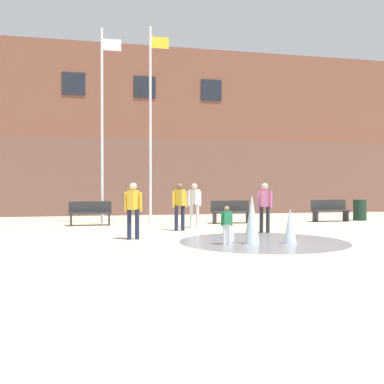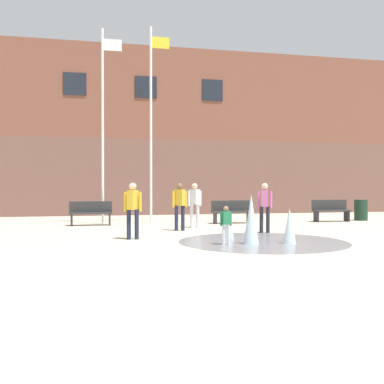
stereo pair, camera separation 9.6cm
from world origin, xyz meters
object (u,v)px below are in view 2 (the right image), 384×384
Objects in this scene: park_bench_under_left_flagpole at (91,213)px; adult_watching at (180,203)px; park_bench_center at (232,211)px; teen_by_trashcan at (133,206)px; child_running at (226,222)px; flagpole_right at (152,119)px; trash_can at (361,210)px; adult_in_red at (195,202)px; adult_near_bench at (265,204)px; flagpole_left at (103,120)px; park_bench_under_right_flagpole at (331,210)px.

park_bench_under_left_flagpole is 1.01× the size of adult_watching.
park_bench_under_left_flagpole is at bearing 177.87° from park_bench_center.
park_bench_center is at bearing 170.40° from teen_by_trashcan.
flagpole_right reaches higher than child_running.
park_bench_center is 6.31m from teen_by_trashcan.
flagpole_right is 9.80m from trash_can.
park_bench_center is 1.01× the size of adult_in_red.
adult_in_red is 1.77× the size of trash_can.
adult_in_red is 2.83m from adult_near_bench.
adult_in_red is (0.22, 4.71, 0.35)m from child_running.
adult_watching is 1.18m from adult_in_red.
trash_can is (8.50, 2.72, -0.48)m from adult_watching.
adult_watching is at bearing -136.22° from park_bench_center.
adult_watching is 1.00× the size of teen_by_trashcan.
adult_near_bench is at bearing -90.65° from park_bench_center.
child_running is 0.13× the size of flagpole_left.
park_bench_center is at bearing -13.30° from flagpole_right.
park_bench_center is 1.00× the size of park_bench_under_right_flagpole.
child_running reaches higher than park_bench_under_right_flagpole.
teen_by_trashcan is 4.35m from adult_near_bench.
trash_can is (5.97, 3.96, -0.48)m from adult_near_bench.
flagpole_right reaches higher than adult_in_red.
park_bench_under_left_flagpole is 1.01× the size of adult_in_red.
park_bench_under_left_flagpole is 4.07m from adult_in_red.
child_running is 0.62× the size of adult_near_bench.
adult_in_red is at bearing -166.43° from park_bench_under_right_flagpole.
adult_watching is at bearing -160.67° from park_bench_under_right_flagpole.
adult_in_red is 1.00× the size of teen_by_trashcan.
teen_by_trashcan is 11.33m from trash_can.
park_bench_under_right_flagpole is at bearing -5.96° from flagpole_right.
adult_watching is (-6.91, -2.42, 0.45)m from park_bench_under_right_flagpole.
adult_in_red is 5.00m from flagpole_left.
park_bench_under_right_flagpole is (9.84, -0.25, 0.00)m from park_bench_under_left_flagpole.
teen_by_trashcan is (1.20, -4.80, 0.45)m from park_bench_under_left_flagpole.
adult_watching is at bearing 112.23° from adult_in_red.
adult_near_bench is at bearing -158.96° from adult_watching.
adult_in_red is at bearing -35.69° from flagpole_left.
teen_by_trashcan is at bearing 111.26° from adult_in_red.
teen_by_trashcan is at bearing -133.13° from park_bench_center.
flagpole_left reaches higher than adult_near_bench.
adult_near_bench is 1.77× the size of trash_can.
trash_can is (9.05, -0.49, -3.73)m from flagpole_right.
adult_in_red is at bearing 60.82° from adult_near_bench.
teen_by_trashcan is at bearing 122.77° from adult_near_bench.
flagpole_left reaches higher than adult_in_red.
trash_can is at bearing -2.54° from flagpole_left.
park_bench_under_left_flagpole is at bearing 75.43° from adult_near_bench.
adult_near_bench is (1.81, -2.18, 0.00)m from adult_in_red.
park_bench_under_right_flagpole is 6.38m from adult_in_red.
park_bench_under_right_flagpole is 5.73m from adult_near_bench.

